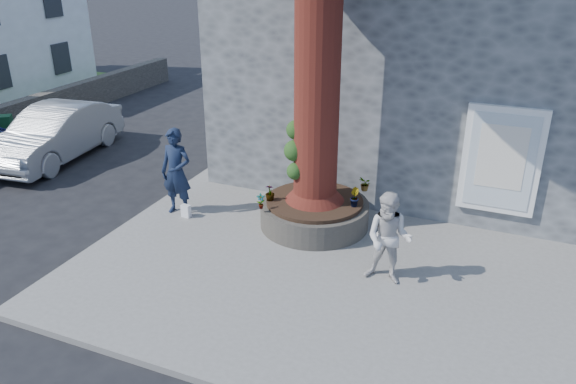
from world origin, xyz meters
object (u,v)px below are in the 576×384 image
at_px(woman, 389,239).
at_px(car_silver, 56,133).
at_px(planter, 314,212).
at_px(man, 176,172).
at_px(a_board_sign, 4,132).

bearing_deg(woman, car_silver, 165.64).
distance_m(planter, woman, 2.54).
height_order(man, woman, man).
bearing_deg(man, a_board_sign, 162.61).
bearing_deg(woman, a_board_sign, 167.81).
bearing_deg(car_silver, planter, -15.79).
bearing_deg(man, car_silver, 157.90).
distance_m(car_silver, a_board_sign, 2.16).
distance_m(woman, car_silver, 10.59).
relative_size(man, car_silver, 0.43).
relative_size(man, a_board_sign, 1.95).
height_order(man, a_board_sign, man).
height_order(man, car_silver, man).
bearing_deg(a_board_sign, car_silver, -38.92).
relative_size(man, woman, 1.15).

